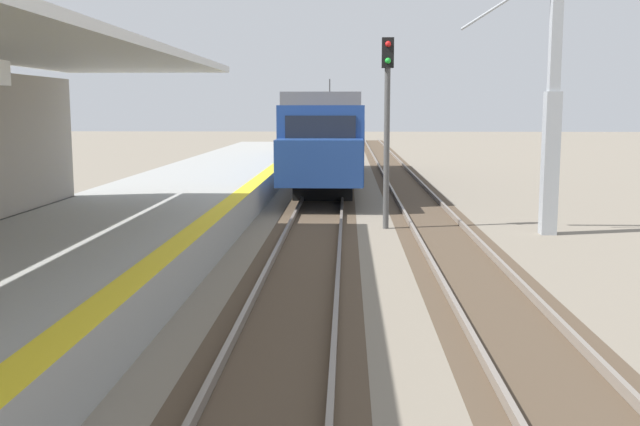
% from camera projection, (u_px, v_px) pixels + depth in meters
% --- Properties ---
extents(station_platform, '(5.00, 80.00, 0.91)m').
position_uv_depth(station_platform, '(83.00, 253.00, 14.81)').
color(station_platform, '#999993').
rests_on(station_platform, ground).
extents(track_pair_nearest_platform, '(2.34, 120.00, 0.16)m').
position_uv_depth(track_pair_nearest_platform, '(312.00, 239.00, 18.66)').
color(track_pair_nearest_platform, '#4C3D2D').
rests_on(track_pair_nearest_platform, ground).
extents(track_pair_middle, '(2.34, 120.00, 0.16)m').
position_uv_depth(track_pair_middle, '(447.00, 240.00, 18.54)').
color(track_pair_middle, '#4C3D2D').
rests_on(track_pair_middle, ground).
extents(approaching_train, '(2.93, 19.60, 4.76)m').
position_uv_depth(approaching_train, '(328.00, 134.00, 32.90)').
color(approaching_train, navy).
rests_on(approaching_train, ground).
extents(rail_signal_post, '(0.32, 0.34, 5.20)m').
position_uv_depth(rail_signal_post, '(387.00, 113.00, 20.14)').
color(rail_signal_post, '#4C4C4C').
rests_on(rail_signal_post, ground).
extents(catenary_pylon_far_side, '(5.00, 0.40, 7.50)m').
position_uv_depth(catenary_pylon_far_side, '(541.00, 97.00, 19.17)').
color(catenary_pylon_far_side, '#9EA3A8').
rests_on(catenary_pylon_far_side, ground).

